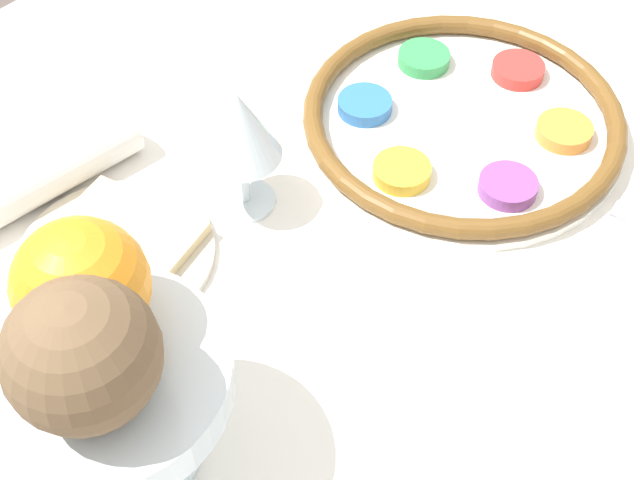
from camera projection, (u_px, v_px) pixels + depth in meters
The scene contains 9 objects.
dining_table at pixel (311, 451), 1.09m from camera, with size 1.25×1.04×0.75m.
seder_plate at pixel (463, 119), 0.90m from camera, with size 0.32×0.32×0.03m.
wine_glass at pixel (240, 128), 0.77m from camera, with size 0.07×0.07×0.13m.
fruit_stand at pixel (107, 389), 0.60m from camera, with size 0.17×0.17×0.13m.
orange_fruit at pixel (79, 284), 0.57m from camera, with size 0.09×0.09×0.09m.
coconut at pixel (82, 355), 0.53m from camera, with size 0.10×0.10×0.10m.
bread_plate at pixel (115, 252), 0.79m from camera, with size 0.18×0.18×0.02m.
napkin_roll at pixel (41, 175), 0.83m from camera, with size 0.20×0.07×0.05m.
spoon at pixel (0, 181), 0.86m from camera, with size 0.17×0.03×0.01m.
Camera 1 is at (0.37, 0.34, 1.37)m, focal length 50.00 mm.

